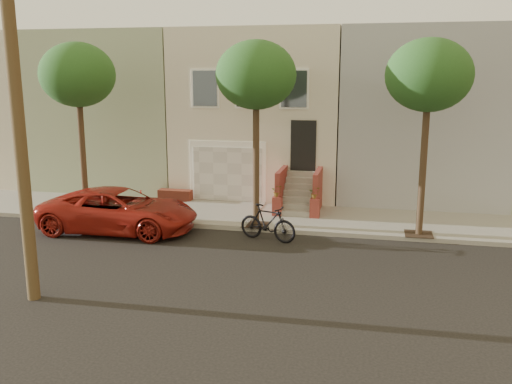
# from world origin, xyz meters

# --- Properties ---
(ground) EXTENTS (90.00, 90.00, 0.00)m
(ground) POSITION_xyz_m (0.00, 0.00, 0.00)
(ground) COLOR black
(ground) RESTS_ON ground
(sidewalk) EXTENTS (40.00, 3.70, 0.15)m
(sidewalk) POSITION_xyz_m (0.00, 5.35, 0.07)
(sidewalk) COLOR gray
(sidewalk) RESTS_ON ground
(house_row) EXTENTS (33.10, 11.70, 7.00)m
(house_row) POSITION_xyz_m (0.00, 11.19, 3.64)
(house_row) COLOR beige
(house_row) RESTS_ON sidewalk
(tree_left) EXTENTS (2.70, 2.57, 6.30)m
(tree_left) POSITION_xyz_m (-5.50, 3.90, 5.26)
(tree_left) COLOR #2D2116
(tree_left) RESTS_ON sidewalk
(tree_mid) EXTENTS (2.70, 2.57, 6.30)m
(tree_mid) POSITION_xyz_m (1.00, 3.90, 5.26)
(tree_mid) COLOR #2D2116
(tree_mid) RESTS_ON sidewalk
(tree_right) EXTENTS (2.70, 2.57, 6.30)m
(tree_right) POSITION_xyz_m (6.50, 3.90, 5.26)
(tree_right) COLOR #2D2116
(tree_right) RESTS_ON sidewalk
(pickup_truck) EXTENTS (5.41, 2.59, 1.49)m
(pickup_truck) POSITION_xyz_m (-3.55, 2.61, 0.74)
(pickup_truck) COLOR maroon
(pickup_truck) RESTS_ON ground
(motorcycle) EXTENTS (2.08, 1.13, 1.20)m
(motorcycle) POSITION_xyz_m (1.66, 2.63, 0.60)
(motorcycle) COLOR black
(motorcycle) RESTS_ON ground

